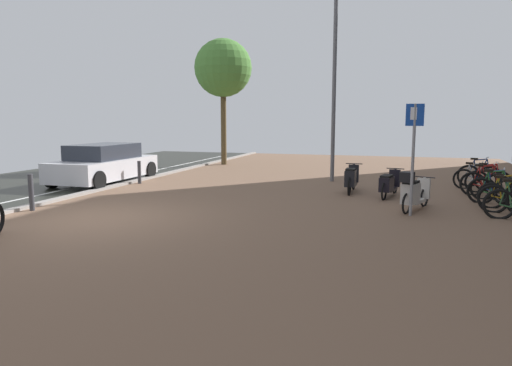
{
  "coord_description": "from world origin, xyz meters",
  "views": [
    {
      "loc": [
        6.52,
        -8.69,
        2.26
      ],
      "look_at": [
        3.86,
        -0.02,
        0.99
      ],
      "focal_mm": 32.45,
      "sensor_mm": 36.0,
      "label": 1
    }
  ],
  "objects_px": {
    "scooter_mid": "(351,179)",
    "bollard_far": "(139,172)",
    "lamp_post": "(334,79)",
    "bicycle_rack_05": "(485,184)",
    "street_tree": "(223,69)",
    "bicycle_rack_07": "(474,179)",
    "scooter_far": "(413,192)",
    "bicycle_rack_06": "(488,182)",
    "bicycle_rack_03": "(494,191)",
    "bicycle_rack_04": "(495,188)",
    "parked_car_near": "(104,164)",
    "bicycle_rack_08": "(479,176)",
    "bicycle_rack_02": "(504,196)",
    "bicycle_rack_01": "(507,200)",
    "scooter_near": "(389,184)",
    "parking_sign": "(413,148)",
    "bollard_near": "(31,192)"
  },
  "relations": [
    {
      "from": "scooter_mid",
      "to": "bollard_far",
      "type": "relative_size",
      "value": 2.27
    },
    {
      "from": "bollard_far",
      "to": "lamp_post",
      "type": "bearing_deg",
      "value": 22.11
    },
    {
      "from": "bicycle_rack_05",
      "to": "street_tree",
      "type": "xyz_separation_m",
      "value": [
        -10.65,
        6.5,
        4.26
      ]
    },
    {
      "from": "bicycle_rack_07",
      "to": "scooter_far",
      "type": "xyz_separation_m",
      "value": [
        -1.99,
        -4.27,
        0.13
      ]
    },
    {
      "from": "bicycle_rack_06",
      "to": "scooter_mid",
      "type": "height_order",
      "value": "bicycle_rack_06"
    },
    {
      "from": "bollard_far",
      "to": "bicycle_rack_03",
      "type": "bearing_deg",
      "value": -3.43
    },
    {
      "from": "bicycle_rack_06",
      "to": "bicycle_rack_07",
      "type": "distance_m",
      "value": 0.72
    },
    {
      "from": "bicycle_rack_04",
      "to": "bicycle_rack_05",
      "type": "xyz_separation_m",
      "value": [
        -0.15,
        0.66,
        0.02
      ]
    },
    {
      "from": "scooter_mid",
      "to": "parked_car_near",
      "type": "xyz_separation_m",
      "value": [
        -8.56,
        -0.27,
        0.24
      ]
    },
    {
      "from": "bicycle_rack_06",
      "to": "parked_car_near",
      "type": "height_order",
      "value": "parked_car_near"
    },
    {
      "from": "lamp_post",
      "to": "bicycle_rack_04",
      "type": "bearing_deg",
      "value": -27.96
    },
    {
      "from": "bicycle_rack_03",
      "to": "bicycle_rack_05",
      "type": "xyz_separation_m",
      "value": [
        -0.01,
        1.32,
        0.0
      ]
    },
    {
      "from": "bicycle_rack_04",
      "to": "street_tree",
      "type": "xyz_separation_m",
      "value": [
        -10.8,
        7.16,
        4.28
      ]
    },
    {
      "from": "bicycle_rack_05",
      "to": "bicycle_rack_08",
      "type": "distance_m",
      "value": 1.98
    },
    {
      "from": "street_tree",
      "to": "bicycle_rack_06",
      "type": "bearing_deg",
      "value": -28.32
    },
    {
      "from": "scooter_far",
      "to": "bicycle_rack_08",
      "type": "bearing_deg",
      "value": 65.76
    },
    {
      "from": "bicycle_rack_02",
      "to": "scooter_far",
      "type": "bearing_deg",
      "value": -156.15
    },
    {
      "from": "bicycle_rack_01",
      "to": "scooter_near",
      "type": "height_order",
      "value": "bicycle_rack_01"
    },
    {
      "from": "bicycle_rack_07",
      "to": "bicycle_rack_08",
      "type": "height_order",
      "value": "bicycle_rack_08"
    },
    {
      "from": "bollard_far",
      "to": "bicycle_rack_05",
      "type": "bearing_deg",
      "value": 3.39
    },
    {
      "from": "bicycle_rack_07",
      "to": "scooter_near",
      "type": "bearing_deg",
      "value": -137.5
    },
    {
      "from": "parked_car_near",
      "to": "parking_sign",
      "type": "relative_size",
      "value": 1.65
    },
    {
      "from": "bicycle_rack_03",
      "to": "bicycle_rack_06",
      "type": "distance_m",
      "value": 1.99
    },
    {
      "from": "bicycle_rack_06",
      "to": "street_tree",
      "type": "relative_size",
      "value": 0.22
    },
    {
      "from": "scooter_mid",
      "to": "scooter_far",
      "type": "relative_size",
      "value": 1.1
    },
    {
      "from": "bicycle_rack_05",
      "to": "bollard_far",
      "type": "distance_m",
      "value": 11.07
    },
    {
      "from": "bicycle_rack_01",
      "to": "parked_car_near",
      "type": "relative_size",
      "value": 0.3
    },
    {
      "from": "bicycle_rack_05",
      "to": "scooter_far",
      "type": "height_order",
      "value": "scooter_far"
    },
    {
      "from": "street_tree",
      "to": "bicycle_rack_02",
      "type": "bearing_deg",
      "value": -38.2
    },
    {
      "from": "bicycle_rack_08",
      "to": "parked_car_near",
      "type": "relative_size",
      "value": 0.32
    },
    {
      "from": "street_tree",
      "to": "bollard_near",
      "type": "xyz_separation_m",
      "value": [
        -0.4,
        -12.15,
        -4.16
      ]
    },
    {
      "from": "scooter_near",
      "to": "street_tree",
      "type": "relative_size",
      "value": 0.3
    },
    {
      "from": "bicycle_rack_05",
      "to": "scooter_near",
      "type": "distance_m",
      "value": 2.89
    },
    {
      "from": "bicycle_rack_06",
      "to": "parked_car_near",
      "type": "bearing_deg",
      "value": -173.43
    },
    {
      "from": "bicycle_rack_01",
      "to": "bollard_far",
      "type": "relative_size",
      "value": 1.63
    },
    {
      "from": "street_tree",
      "to": "lamp_post",
      "type": "bearing_deg",
      "value": -37.67
    },
    {
      "from": "bicycle_rack_05",
      "to": "scooter_far",
      "type": "distance_m",
      "value": 3.61
    },
    {
      "from": "bicycle_rack_04",
      "to": "bollard_near",
      "type": "distance_m",
      "value": 12.26
    },
    {
      "from": "street_tree",
      "to": "parked_car_near",
      "type": "bearing_deg",
      "value": -103.23
    },
    {
      "from": "bicycle_rack_07",
      "to": "scooter_near",
      "type": "relative_size",
      "value": 0.71
    },
    {
      "from": "bicycle_rack_04",
      "to": "lamp_post",
      "type": "xyz_separation_m",
      "value": [
        -4.86,
        2.58,
        3.29
      ]
    },
    {
      "from": "lamp_post",
      "to": "street_tree",
      "type": "xyz_separation_m",
      "value": [
        -5.94,
        4.58,
        0.99
      ]
    },
    {
      "from": "bicycle_rack_04",
      "to": "bicycle_rack_08",
      "type": "xyz_separation_m",
      "value": [
        -0.01,
        2.64,
        0.03
      ]
    },
    {
      "from": "scooter_near",
      "to": "parked_car_near",
      "type": "relative_size",
      "value": 0.43
    },
    {
      "from": "scooter_near",
      "to": "bicycle_rack_08",
      "type": "bearing_deg",
      "value": 47.03
    },
    {
      "from": "bicycle_rack_04",
      "to": "bollard_near",
      "type": "bearing_deg",
      "value": -156.0
    },
    {
      "from": "bicycle_rack_04",
      "to": "bollard_far",
      "type": "relative_size",
      "value": 1.64
    },
    {
      "from": "parked_car_near",
      "to": "parking_sign",
      "type": "height_order",
      "value": "parking_sign"
    },
    {
      "from": "bicycle_rack_06",
      "to": "scooter_far",
      "type": "relative_size",
      "value": 0.83
    },
    {
      "from": "bicycle_rack_02",
      "to": "parking_sign",
      "type": "bearing_deg",
      "value": -145.36
    }
  ]
}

